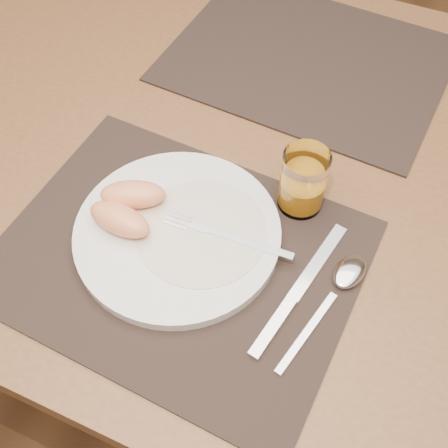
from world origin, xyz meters
TOP-DOWN VIEW (x-y plane):
  - ground at (0.00, 0.00)m, footprint 5.00×5.00m
  - table at (0.00, 0.00)m, footprint 1.40×0.90m
  - placemat_near at (-0.02, -0.22)m, footprint 0.47×0.37m
  - placemat_far at (0.00, 0.22)m, footprint 0.47×0.38m
  - plate at (-0.04, -0.19)m, footprint 0.27×0.27m
  - plate_dressing at (-0.01, -0.18)m, footprint 0.17×0.17m
  - fork at (0.01, -0.18)m, footprint 0.18×0.03m
  - knife at (0.13, -0.22)m, footprint 0.05×0.22m
  - spoon at (0.18, -0.17)m, footprint 0.06×0.19m
  - juice_glass at (0.09, -0.07)m, footprint 0.06×0.06m
  - grapefruit_wedges at (-0.11, -0.20)m, footprint 0.10×0.10m

SIDE VIEW (x-z plane):
  - ground at x=0.00m, z-range 0.00..0.00m
  - table at x=0.00m, z-range 0.29..1.04m
  - placemat_near at x=-0.02m, z-range 0.75..0.75m
  - placemat_far at x=0.00m, z-range 0.75..0.75m
  - knife at x=0.13m, z-range 0.75..0.76m
  - spoon at x=0.18m, z-range 0.75..0.77m
  - plate at x=-0.04m, z-range 0.75..0.77m
  - plate_dressing at x=-0.01m, z-range 0.77..0.77m
  - fork at x=0.01m, z-range 0.77..0.77m
  - grapefruit_wedges at x=-0.11m, z-range 0.77..0.80m
  - juice_glass at x=0.09m, z-range 0.75..0.84m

